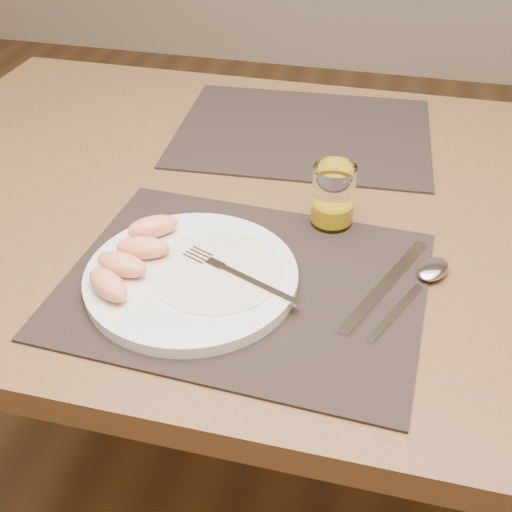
% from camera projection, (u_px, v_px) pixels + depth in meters
% --- Properties ---
extents(ground, '(5.00, 5.00, 0.00)m').
position_uv_depth(ground, '(282.00, 482.00, 1.44)').
color(ground, brown).
rests_on(ground, ground).
extents(table, '(1.40, 0.90, 0.75)m').
position_uv_depth(table, '(292.00, 241.00, 1.03)').
color(table, brown).
rests_on(table, ground).
extents(placemat_near, '(0.47, 0.37, 0.00)m').
position_uv_depth(placemat_near, '(244.00, 283.00, 0.82)').
color(placemat_near, black).
rests_on(placemat_near, table).
extents(placemat_far, '(0.47, 0.38, 0.00)m').
position_uv_depth(placemat_far, '(303.00, 132.00, 1.16)').
color(placemat_far, black).
rests_on(placemat_far, table).
extents(plate, '(0.27, 0.27, 0.02)m').
position_uv_depth(plate, '(192.00, 277.00, 0.81)').
color(plate, white).
rests_on(plate, placemat_near).
extents(plate_dressing, '(0.17, 0.17, 0.00)m').
position_uv_depth(plate_dressing, '(216.00, 270.00, 0.81)').
color(plate_dressing, white).
rests_on(plate_dressing, plate).
extents(fork, '(0.17, 0.08, 0.00)m').
position_uv_depth(fork, '(230.00, 271.00, 0.80)').
color(fork, silver).
rests_on(fork, plate).
extents(knife, '(0.10, 0.21, 0.01)m').
position_uv_depth(knife, '(378.00, 292.00, 0.80)').
color(knife, silver).
rests_on(knife, placemat_near).
extents(spoon, '(0.10, 0.18, 0.01)m').
position_uv_depth(spoon, '(428.00, 275.00, 0.82)').
color(spoon, silver).
rests_on(spoon, placemat_near).
extents(juice_glass, '(0.06, 0.06, 0.09)m').
position_uv_depth(juice_glass, '(333.00, 198.00, 0.90)').
color(juice_glass, white).
rests_on(juice_glass, placemat_near).
extents(grapefruit_wedges, '(0.09, 0.20, 0.03)m').
position_uv_depth(grapefruit_wedges, '(132.00, 255.00, 0.81)').
color(grapefruit_wedges, '#F69B64').
rests_on(grapefruit_wedges, plate).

